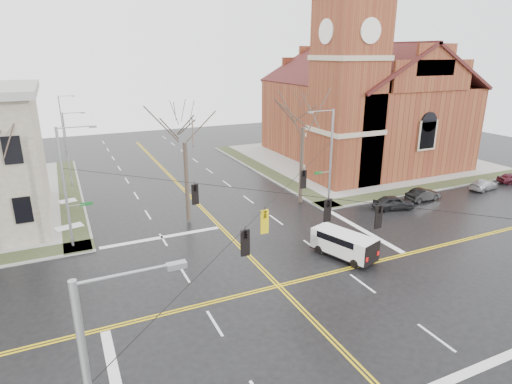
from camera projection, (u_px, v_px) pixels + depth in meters
name	position (u px, v px, depth m)	size (l,w,h in m)	color
ground	(279.00, 286.00, 27.02)	(120.00, 120.00, 0.00)	black
sidewalks	(279.00, 285.00, 26.99)	(80.00, 80.00, 0.17)	gray
road_markings	(279.00, 286.00, 27.01)	(100.00, 100.00, 0.01)	gold
church	(359.00, 97.00, 55.65)	(24.28, 27.48, 27.50)	maroon
signal_pole_ne	(329.00, 155.00, 39.91)	(2.75, 0.22, 9.00)	gray
signal_pole_nw	(67.00, 185.00, 30.86)	(2.75, 0.22, 9.00)	gray
span_wires	(280.00, 193.00, 25.08)	(23.02, 23.02, 0.03)	black
traffic_signals	(286.00, 208.00, 24.74)	(8.21, 8.26, 1.30)	black
streetlight_north_a	(68.00, 147.00, 45.50)	(2.30, 0.20, 8.00)	gray
streetlight_north_b	(63.00, 121.00, 62.74)	(2.30, 0.20, 8.00)	gray
cargo_van	(341.00, 242.00, 30.67)	(3.26, 5.05, 1.80)	white
parked_car_a	(394.00, 202.00, 40.03)	(1.55, 3.84, 1.31)	black
parked_car_b	(423.00, 195.00, 42.35)	(1.30, 3.73, 1.23)	black
parked_car_c	(484.00, 185.00, 45.77)	(1.54, 3.79, 1.10)	#9F9FA1
tree_nw_near	(184.00, 137.00, 34.84)	(4.00, 4.00, 10.29)	#352B22
tree_ne	(303.00, 122.00, 39.27)	(4.00, 4.00, 10.96)	#352B22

